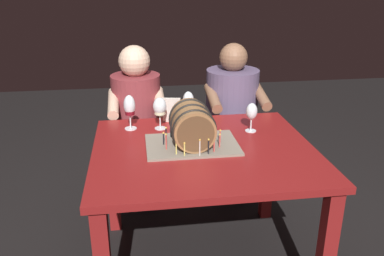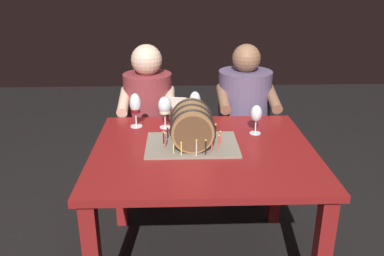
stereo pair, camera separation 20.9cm
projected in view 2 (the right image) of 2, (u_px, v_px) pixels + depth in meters
dining_table at (203, 168)px, 2.13m from camera, size 1.15×1.00×0.74m
barrel_cake at (192, 127)px, 2.09m from camera, size 0.48×0.34×0.23m
wine_glass_empty at (256, 114)px, 2.24m from camera, size 0.06×0.06×0.17m
wine_glass_white at (165, 107)px, 2.33m from camera, size 0.08×0.08×0.19m
wine_glass_red at (135, 105)px, 2.34m from camera, size 0.07×0.07×0.20m
wine_glass_rose at (195, 102)px, 2.43m from camera, size 0.07×0.07×0.19m
menu_card at (178, 110)px, 2.43m from camera, size 0.11×0.05×0.16m
person_seated_left at (149, 131)px, 2.89m from camera, size 0.37×0.46×1.15m
person_seated_right at (243, 128)px, 2.91m from camera, size 0.41×0.48×1.15m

